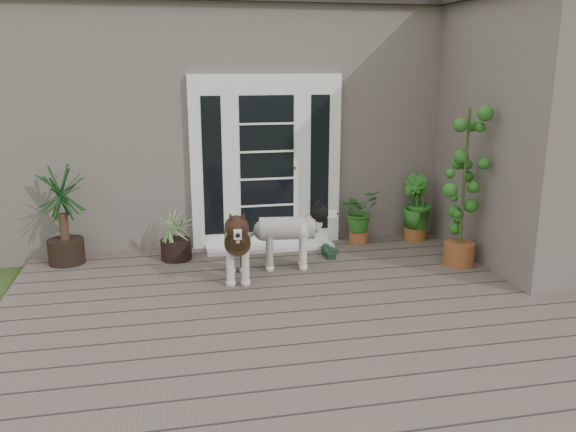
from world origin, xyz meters
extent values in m
cube|color=#6B5B4C|center=(0.00, 0.40, 0.06)|extent=(6.20, 4.60, 0.12)
cube|color=#665E54|center=(0.00, 4.65, 1.55)|extent=(7.40, 4.00, 3.10)
cube|color=#2D2826|center=(0.00, 4.65, 3.20)|extent=(7.60, 4.20, 0.20)
cube|color=#665E54|center=(2.90, 1.50, 1.55)|extent=(1.60, 2.40, 3.10)
cube|color=white|center=(-0.20, 2.60, 1.19)|extent=(1.90, 0.14, 2.15)
cube|color=white|center=(-0.20, 2.40, 0.14)|extent=(1.60, 0.40, 0.05)
imported|color=#184F16|center=(0.98, 2.40, 0.43)|extent=(0.66, 0.66, 0.63)
imported|color=#255217|center=(1.78, 2.40, 0.44)|extent=(0.60, 0.60, 0.64)
imported|color=#1A5B20|center=(1.76, 2.40, 0.44)|extent=(0.51, 0.51, 0.64)
camera|label=1|loc=(-1.42, -4.61, 2.37)|focal=36.60mm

